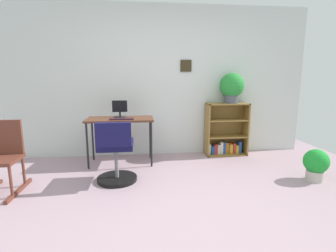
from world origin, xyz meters
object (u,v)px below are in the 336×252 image
at_px(monitor, 120,110).
at_px(desk, 120,122).
at_px(potted_plant_on_shelf, 232,87).
at_px(potted_plant_floor, 316,164).
at_px(rocking_chair, 2,156).
at_px(bookshelf_low, 225,132).
at_px(keyboard, 122,119).
at_px(office_chair, 116,155).

bearing_deg(monitor, desk, -86.64).
distance_m(desk, monitor, 0.22).
xyz_separation_m(potted_plant_on_shelf, potted_plant_floor, (0.72, -1.25, -0.96)).
xyz_separation_m(rocking_chair, bookshelf_low, (3.13, 1.15, -0.03)).
relative_size(rocking_chair, bookshelf_low, 0.92).
distance_m(monitor, keyboard, 0.27).
height_order(potted_plant_on_shelf, potted_plant_floor, potted_plant_on_shelf).
relative_size(office_chair, potted_plant_floor, 1.94).
relative_size(desk, rocking_chair, 1.21).
distance_m(desk, office_chair, 0.82).
bearing_deg(bookshelf_low, monitor, -174.10).
bearing_deg(desk, potted_plant_floor, -21.19).
bearing_deg(desk, keyboard, -75.60).
bearing_deg(bookshelf_low, keyboard, -166.27).
distance_m(keyboard, bookshelf_low, 1.85).
bearing_deg(potted_plant_on_shelf, rocking_chair, -160.97).
bearing_deg(office_chair, monitor, 89.83).
relative_size(monitor, office_chair, 0.32).
distance_m(monitor, office_chair, 1.00).
bearing_deg(office_chair, bookshelf_low, 30.44).
relative_size(keyboard, potted_plant_on_shelf, 0.70).
bearing_deg(keyboard, desk, 104.40).
distance_m(desk, keyboard, 0.16).
relative_size(desk, keyboard, 2.86).
relative_size(bookshelf_low, potted_plant_on_shelf, 1.80).
bearing_deg(rocking_chair, office_chair, 3.81).
height_order(keyboard, bookshelf_low, bookshelf_low).
bearing_deg(desk, potted_plant_on_shelf, 7.47).
bearing_deg(desk, office_chair, -90.69).
relative_size(keyboard, rocking_chair, 0.42).
distance_m(bookshelf_low, potted_plant_floor, 1.53).
bearing_deg(desk, bookshelf_low, 9.42).
distance_m(office_chair, potted_plant_on_shelf, 2.29).
relative_size(office_chair, bookshelf_low, 0.90).
bearing_deg(bookshelf_low, rocking_chair, -159.74).
height_order(office_chair, potted_plant_floor, office_chair).
relative_size(monitor, rocking_chair, 0.31).
height_order(keyboard, rocking_chair, rocking_chair).
relative_size(rocking_chair, potted_plant_floor, 1.99).
bearing_deg(monitor, potted_plant_on_shelf, 4.03).
height_order(office_chair, potted_plant_on_shelf, potted_plant_on_shelf).
height_order(monitor, office_chair, monitor).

